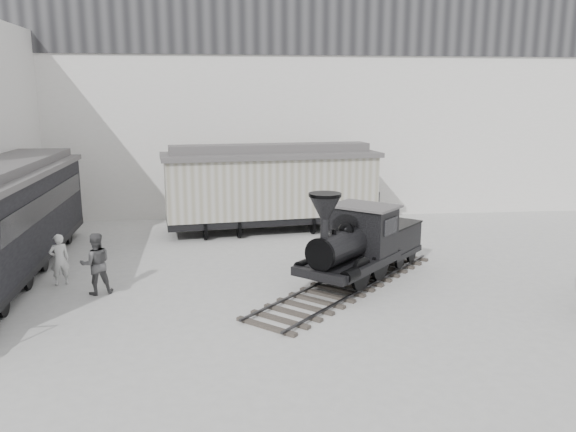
{
  "coord_description": "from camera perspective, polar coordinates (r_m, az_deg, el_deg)",
  "views": [
    {
      "loc": [
        -2.06,
        -14.19,
        5.92
      ],
      "look_at": [
        -0.12,
        4.45,
        2.0
      ],
      "focal_mm": 35.0,
      "sensor_mm": 36.0,
      "label": 1
    }
  ],
  "objects": [
    {
      "name": "visitor_a",
      "position": [
        19.56,
        -22.2,
        -4.12
      ],
      "size": [
        0.73,
        0.64,
        1.69
      ],
      "primitive_type": "imported",
      "rotation": [
        0.0,
        0.0,
        3.61
      ],
      "color": "silver",
      "rests_on": "ground"
    },
    {
      "name": "visitor_b",
      "position": [
        18.25,
        -18.94,
        -4.6
      ],
      "size": [
        1.11,
        0.98,
        1.93
      ],
      "primitive_type": "imported",
      "rotation": [
        0.0,
        0.0,
        3.45
      ],
      "color": "#4A4A4B",
      "rests_on": "ground"
    },
    {
      "name": "locomotive",
      "position": [
        18.57,
        7.22,
        -3.13
      ],
      "size": [
        7.42,
        7.88,
        3.14
      ],
      "rotation": [
        0.0,
        0.0,
        -0.74
      ],
      "color": "#282621",
      "rests_on": "ground"
    },
    {
      "name": "north_wall",
      "position": [
        29.25,
        -1.93,
        11.09
      ],
      "size": [
        34.0,
        2.51,
        11.0
      ],
      "color": "silver",
      "rests_on": "ground"
    },
    {
      "name": "passenger_coach",
      "position": [
        20.91,
        -27.01,
        -0.39
      ],
      "size": [
        3.51,
        13.44,
        3.56
      ],
      "rotation": [
        0.0,
        0.0,
        0.05
      ],
      "color": "black",
      "rests_on": "ground"
    },
    {
      "name": "boxcar",
      "position": [
        25.37,
        -1.75,
        3.09
      ],
      "size": [
        9.97,
        4.3,
        3.95
      ],
      "rotation": [
        0.0,
        0.0,
        0.14
      ],
      "color": "black",
      "rests_on": "ground"
    },
    {
      "name": "ground",
      "position": [
        15.51,
        2.2,
        -10.63
      ],
      "size": [
        90.0,
        90.0,
        0.0
      ],
      "primitive_type": "plane",
      "color": "#9E9E9B"
    }
  ]
}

